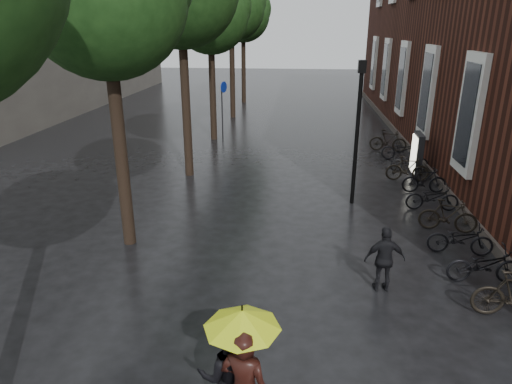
# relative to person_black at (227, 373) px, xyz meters

# --- Properties ---
(street_trees) EXTENTS (4.33, 34.03, 8.91)m
(street_trees) POSITION_rel_person_black_xyz_m (-3.46, 14.51, 5.45)
(street_trees) COLOR black
(street_trees) RESTS_ON ground
(person_black) EXTENTS (0.99, 0.85, 1.77)m
(person_black) POSITION_rel_person_black_xyz_m (0.00, 0.00, 0.00)
(person_black) COLOR black
(person_black) RESTS_ON ground
(lime_umbrella) EXTENTS (1.06, 1.06, 1.56)m
(lime_umbrella) POSITION_rel_person_black_xyz_m (0.23, -0.08, 0.99)
(lime_umbrella) COLOR black
(lime_umbrella) RESTS_ON ground
(pedestrian_walking) EXTENTS (0.92, 0.45, 1.51)m
(pedestrian_walking) POSITION_rel_person_black_xyz_m (2.83, 3.89, -0.13)
(pedestrian_walking) COLOR black
(pedestrian_walking) RESTS_ON ground
(parked_bicycles) EXTENTS (2.14, 13.58, 1.03)m
(parked_bicycles) POSITION_rel_person_black_xyz_m (5.15, 9.48, -0.43)
(parked_bicycles) COLOR black
(parked_bicycles) RESTS_ON ground
(ad_lightbox) EXTENTS (0.26, 1.12, 1.69)m
(ad_lightbox) POSITION_rel_person_black_xyz_m (5.37, 12.29, -0.03)
(ad_lightbox) COLOR black
(ad_lightbox) RESTS_ON ground
(lamp_post) EXTENTS (0.23, 0.23, 4.55)m
(lamp_post) POSITION_rel_person_black_xyz_m (2.68, 9.16, 1.88)
(lamp_post) COLOR black
(lamp_post) RESTS_ON ground
(cycle_sign) EXTENTS (0.16, 0.53, 2.94)m
(cycle_sign) POSITION_rel_person_black_xyz_m (-2.97, 17.34, 1.06)
(cycle_sign) COLOR #262628
(cycle_sign) RESTS_ON ground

